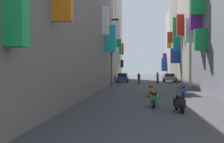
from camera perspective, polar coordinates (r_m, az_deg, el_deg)
ground_plane at (r=34.70m, az=7.22°, el=-3.11°), size 140.00×140.00×0.00m
building_left_near at (r=23.54m, az=-12.11°, el=12.26°), size 7.27×34.72×14.03m
building_left_mid_a at (r=42.36m, az=-4.00°, el=9.88°), size 7.25×3.81×18.21m
building_left_mid_b at (r=45.62m, az=-3.29°, el=8.43°), size 7.19×3.04×16.96m
building_left_far at (r=56.99m, az=-1.56°, el=8.88°), size 7.20×17.29×20.87m
building_right_mid_b at (r=41.03m, az=18.37°, el=8.51°), size 7.33×10.29×15.81m
building_right_mid_c at (r=51.31m, az=15.73°, el=6.42°), size 7.21×10.94×14.91m
building_right_far at (r=61.02m, az=14.08°, el=5.16°), size 7.16×8.90×14.19m
parked_car_grey at (r=47.09m, az=11.58°, el=-1.21°), size 1.89×4.00×1.42m
parked_car_blue at (r=46.21m, az=2.18°, el=-1.20°), size 1.85×4.05×1.48m
scooter_blue at (r=23.36m, az=14.29°, el=-3.81°), size 0.58×1.93×1.13m
scooter_silver at (r=31.49m, az=13.75°, el=-2.66°), size 0.46×1.79×1.13m
scooter_black at (r=15.11m, az=13.58°, el=-6.24°), size 0.53×1.79×1.13m
scooter_orange at (r=22.78m, az=7.92°, el=-3.91°), size 0.45×1.82×1.13m
scooter_green at (r=16.78m, az=8.61°, el=-5.54°), size 0.53×1.89×1.13m
pedestrian_crossing at (r=43.60m, az=9.29°, el=-1.20°), size 0.42×0.42×1.74m
pedestrian_near_left at (r=39.92m, az=5.52°, el=-1.45°), size 0.42×0.42×1.63m
traffic_light_near_corner at (r=36.39m, az=-0.09°, el=2.11°), size 0.26×0.34×4.74m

